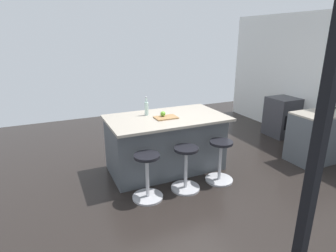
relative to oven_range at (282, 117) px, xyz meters
The scene contains 11 objects.
ground_plane 2.92m from the oven_range, 15.11° to the left, with size 8.14×8.14×0.00m, color black.
interior_partition_left 1.23m from the oven_range, 114.97° to the left, with size 0.15×5.86×2.71m.
sink_cabinet 1.30m from the oven_range, 90.19° to the left, with size 1.91×0.60×1.20m.
oven_range is the anchor object (origin of this frame).
kitchen_island 3.18m from the oven_range, ahead, with size 1.94×1.13×0.96m.
stool_by_window 2.81m from the oven_range, 25.80° to the left, with size 0.44×0.44×0.68m.
stool_middle 3.37m from the oven_range, 21.27° to the left, with size 0.44×0.44×0.68m.
stool_near_camera 3.95m from the oven_range, 18.06° to the left, with size 0.44×0.44×0.68m.
cutting_board 3.28m from the oven_range, 10.53° to the left, with size 0.36×0.24×0.02m, color olive.
apple_green 3.31m from the oven_range, ahead, with size 0.08×0.08×0.08m, color #609E2D.
water_bottle 3.48m from the oven_range, ahead, with size 0.06×0.06×0.31m.
Camera 1 is at (2.14, 3.76, 2.23)m, focal length 29.71 mm.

